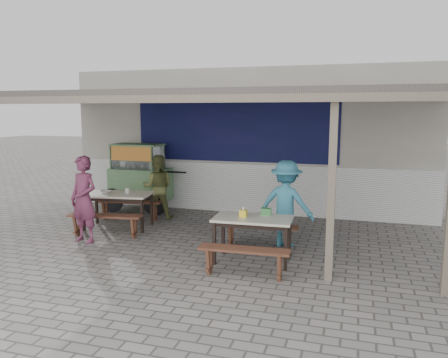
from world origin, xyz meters
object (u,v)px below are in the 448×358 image
object	(u,v)px
tissue_box	(243,213)
bench_right_wall	(260,231)
bench_right_street	(244,256)
donation_box	(266,211)
patron_street_side	(84,199)
condiment_jar	(127,190)
patron_wall_side	(158,187)
bench_left_wall	(130,206)
vendor_cart	(140,175)
bench_left_street	(105,220)
table_left	(118,197)
patron_right_table	(286,204)
condiment_bowl	(106,192)
table_right	(253,222)

from	to	relation	value
tissue_box	bench_right_wall	bearing A→B (deg)	79.81
bench_right_street	donation_box	xyz separation A→B (m)	(0.13, 0.96, 0.47)
patron_street_side	condiment_jar	bearing A→B (deg)	89.51
patron_wall_side	bench_left_wall	bearing A→B (deg)	15.01
vendor_cart	patron_street_side	distance (m)	2.69
vendor_cart	patron_street_side	world-z (taller)	vendor_cart
bench_left_street	bench_left_wall	world-z (taller)	same
table_left	patron_street_side	size ratio (longest dim) A/B	0.90
patron_wall_side	condiment_jar	distance (m)	0.94
bench_left_wall	donation_box	xyz separation A→B (m)	(3.50, -1.66, 0.47)
patron_street_side	tissue_box	world-z (taller)	patron_street_side
patron_street_side	patron_right_table	distance (m)	3.79
bench_left_wall	tissue_box	world-z (taller)	tissue_box
tissue_box	condiment_jar	bearing A→B (deg)	155.15
patron_street_side	patron_right_table	bearing A→B (deg)	25.38
table_left	patron_right_table	bearing A→B (deg)	-12.15
patron_wall_side	donation_box	xyz separation A→B (m)	(2.94, -1.99, 0.07)
bench_left_wall	bench_right_street	xyz separation A→B (m)	(3.36, -2.62, -0.00)
condiment_bowl	patron_right_table	bearing A→B (deg)	-2.03
bench_left_wall	patron_right_table	distance (m)	3.84
bench_right_wall	patron_right_table	xyz separation A→B (m)	(0.42, 0.32, 0.46)
condiment_bowl	patron_street_side	bearing A→B (deg)	-81.51
bench_left_wall	bench_left_street	bearing A→B (deg)	-90.00
table_right	patron_street_side	xyz separation A→B (m)	(-3.32, 0.17, 0.15)
donation_box	condiment_jar	bearing A→B (deg)	161.29
table_left	table_right	distance (m)	3.45
bench_right_wall	condiment_bowl	xyz separation A→B (m)	(-3.43, 0.45, 0.44)
vendor_cart	condiment_jar	xyz separation A→B (m)	(0.51, -1.51, -0.11)
bench_left_street	condiment_bowl	bearing A→B (deg)	110.50
bench_right_wall	patron_street_side	distance (m)	3.36
donation_box	table_left	bearing A→B (deg)	163.93
table_right	bench_right_wall	distance (m)	0.79
patron_street_side	bench_left_wall	bearing A→B (deg)	102.74
bench_right_street	condiment_bowl	bearing A→B (deg)	148.94
bench_right_wall	vendor_cart	bearing A→B (deg)	145.90
patron_street_side	table_right	bearing A→B (deg)	9.34
patron_wall_side	bench_right_wall	bearing A→B (deg)	135.40
bench_left_wall	patron_wall_side	xyz separation A→B (m)	(0.56, 0.33, 0.40)
table_left	table_right	size ratio (longest dim) A/B	1.14
bench_left_wall	tissue_box	bearing A→B (deg)	-40.08
table_left	bench_right_wall	world-z (taller)	table_left
bench_right_street	patron_right_table	xyz separation A→B (m)	(0.34, 1.74, 0.46)
patron_street_side	patron_right_table	size ratio (longest dim) A/B	1.03
patron_street_side	condiment_bowl	bearing A→B (deg)	110.82
table_left	table_right	bearing A→B (deg)	-29.88
bench_left_street	table_right	world-z (taller)	table_right
table_right	patron_right_table	xyz separation A→B (m)	(0.38, 1.03, 0.13)
bench_right_street	patron_right_table	size ratio (longest dim) A/B	0.87
bench_left_wall	donation_box	world-z (taller)	donation_box
patron_wall_side	tissue_box	size ratio (longest dim) A/B	13.10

